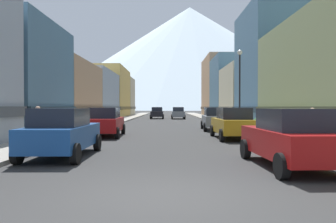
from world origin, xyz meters
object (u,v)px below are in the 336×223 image
Objects in this scene: car_driving_1 at (157,113)px; car_right_2 at (215,119)px; potted_plant_1 at (266,122)px; pedestrian_0 at (64,123)px; trash_bin_right at (294,131)px; potted_plant_0 at (257,123)px; car_right_1 at (233,123)px; car_driving_0 at (178,113)px; streetlamp_right at (239,77)px; potted_plant_2 at (259,123)px; car_left_0 at (62,132)px; pedestrian_2 at (312,128)px; pedestrian_1 at (38,125)px; car_left_1 at (105,122)px; car_right_0 at (291,138)px.

car_right_2 is at bearing -77.50° from car_driving_1.
pedestrian_0 is (-13.25, -2.95, 0.12)m from potted_plant_1.
trash_bin_right is 13.15m from pedestrian_0.
car_right_2 is 5.20× the size of potted_plant_0.
car_right_1 is 1.01× the size of car_driving_0.
car_driving_1 is at bearing 162.30° from car_driving_0.
car_driving_1 is at bearing 81.18° from pedestrian_0.
streetlamp_right is at bearing -45.50° from car_right_2.
potted_plant_2 is (3.20, -0.96, -0.31)m from car_right_2.
streetlamp_right reaches higher than potted_plant_2.
car_left_0 is at bearing -158.02° from trash_bin_right.
pedestrian_0 is at bearing -158.89° from potted_plant_0.
potted_plant_2 is 10.57m from pedestrian_2.
potted_plant_2 is (-0.00, 1.71, -0.14)m from potted_plant_1.
trash_bin_right is at bearing -81.74° from car_driving_0.
car_right_1 is at bearing -106.42° from streetlamp_right.
car_driving_0 is 5.46× the size of potted_plant_2.
car_driving_0 is 0.75× the size of streetlamp_right.
car_left_0 is 2.68× the size of pedestrian_2.
car_left_1 is at bearing 60.07° from pedestrian_1.
potted_plant_1 is at bearing -33.59° from streetlamp_right.
pedestrian_1 is at bearing -146.84° from potted_plant_2.
car_left_0 is 0.75× the size of streetlamp_right.
car_driving_0 is at bearing 95.38° from car_right_2.
car_right_0 reaches higher than trash_bin_right.
potted_plant_0 is (8.60, -24.86, -0.30)m from car_driving_1.
trash_bin_right is at bearing -21.62° from car_left_1.
car_right_0 is 4.43× the size of potted_plant_1.
car_right_2 is 3.80m from streetlamp_right.
car_right_0 is 5.19× the size of potted_plant_0.
pedestrian_2 reaches higher than potted_plant_2.
car_left_0 is 15.28m from potted_plant_1.
car_right_2 is 11.52m from pedestrian_0.
potted_plant_0 is 0.52× the size of pedestrian_2.
streetlamp_right is (1.55, -1.58, 3.09)m from car_right_2.
car_driving_0 is 35.14m from pedestrian_2.
car_left_0 is 10.95m from trash_bin_right.
potted_plant_0 is 0.45m from potted_plant_2.
potted_plant_2 is at bearing 90.00° from potted_plant_1.
car_driving_1 is 0.75× the size of streetlamp_right.
streetlamp_right is (-1.65, -0.62, 3.39)m from potted_plant_2.
car_left_0 reaches higher than trash_bin_right.
car_left_0 is at bearing -72.67° from pedestrian_0.
car_driving_1 is 2.67× the size of pedestrian_2.
car_driving_0 is 25.38m from streetlamp_right.
pedestrian_2 is at bearing -92.70° from trash_bin_right.
potted_plant_2 is (3.20, 14.60, -0.31)m from car_right_0.
potted_plant_0 is at bearing 24.19° from car_left_1.
pedestrian_0 is at bearing -105.17° from car_driving_0.
car_left_0 is at bearing -127.55° from streetlamp_right.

